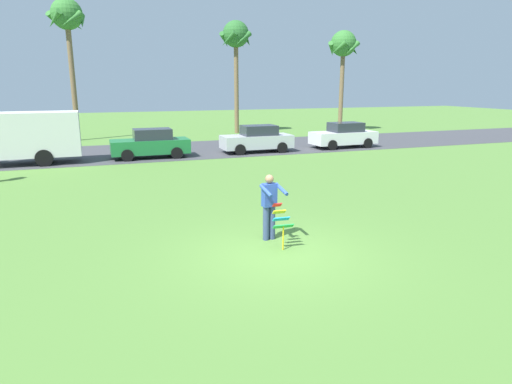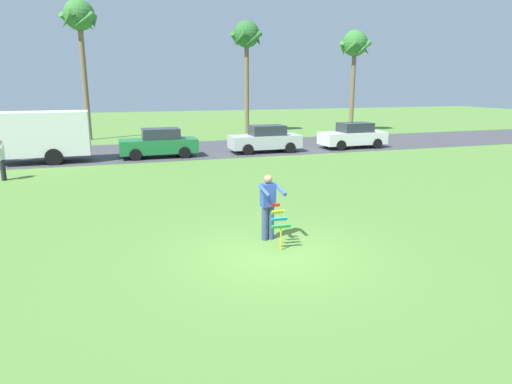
{
  "view_description": "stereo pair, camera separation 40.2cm",
  "coord_description": "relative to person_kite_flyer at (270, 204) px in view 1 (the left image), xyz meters",
  "views": [
    {
      "loc": [
        -3.94,
        -9.27,
        3.95
      ],
      "look_at": [
        0.17,
        2.03,
        1.05
      ],
      "focal_mm": 31.28,
      "sensor_mm": 36.0,
      "label": 1
    },
    {
      "loc": [
        -3.56,
        -9.4,
        3.95
      ],
      "look_at": [
        0.17,
        2.03,
        1.05
      ],
      "focal_mm": 31.28,
      "sensor_mm": 36.0,
      "label": 2
    }
  ],
  "objects": [
    {
      "name": "palm_tree_centre_far",
      "position": [
        7.19,
        25.55,
        6.54
      ],
      "size": [
        2.58,
        2.71,
        8.94
      ],
      "color": "brown",
      "rests_on": "ground"
    },
    {
      "name": "palm_tree_far_left",
      "position": [
        15.86,
        23.53,
        5.95
      ],
      "size": [
        2.58,
        2.71,
        8.3
      ],
      "color": "brown",
      "rests_on": "ground"
    },
    {
      "name": "kite_held",
      "position": [
        0.05,
        -0.64,
        -0.24
      ],
      "size": [
        0.52,
        0.65,
        1.08
      ],
      "color": "red",
      "rests_on": "ground"
    },
    {
      "name": "person_kite_flyer",
      "position": [
        0.0,
        0.0,
        0.0
      ],
      "size": [
        0.59,
        0.69,
        1.73
      ],
      "color": "#384772",
      "rests_on": "ground"
    },
    {
      "name": "parked_truck_white_box",
      "position": [
        -7.72,
        14.7,
        0.46
      ],
      "size": [
        6.73,
        2.18,
        2.62
      ],
      "color": "silver",
      "rests_on": "ground"
    },
    {
      "name": "parked_car_silver",
      "position": [
        5.03,
        14.7,
        -0.18
      ],
      "size": [
        4.21,
        1.85,
        1.6
      ],
      "color": "silver",
      "rests_on": "ground"
    },
    {
      "name": "parked_car_white",
      "position": [
        10.96,
        14.7,
        -0.18
      ],
      "size": [
        4.25,
        1.93,
        1.6
      ],
      "color": "white",
      "rests_on": "ground"
    },
    {
      "name": "ground_plane",
      "position": [
        -0.17,
        -1.01,
        -0.95
      ],
      "size": [
        120.0,
        120.0,
        0.0
      ],
      "primitive_type": "plane",
      "color": "#568438"
    },
    {
      "name": "road_strip",
      "position": [
        -0.17,
        17.1,
        -0.95
      ],
      "size": [
        120.0,
        8.0,
        0.01
      ],
      "primitive_type": "cube",
      "color": "#424247",
      "rests_on": "ground"
    },
    {
      "name": "palm_tree_right_near",
      "position": [
        -5.21,
        24.62,
        7.23
      ],
      "size": [
        2.58,
        2.71,
        9.7
      ],
      "color": "brown",
      "rests_on": "ground"
    },
    {
      "name": "parked_car_green",
      "position": [
        -1.21,
        14.7,
        -0.18
      ],
      "size": [
        4.2,
        1.84,
        1.6
      ],
      "color": "#1E7238",
      "rests_on": "ground"
    }
  ]
}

